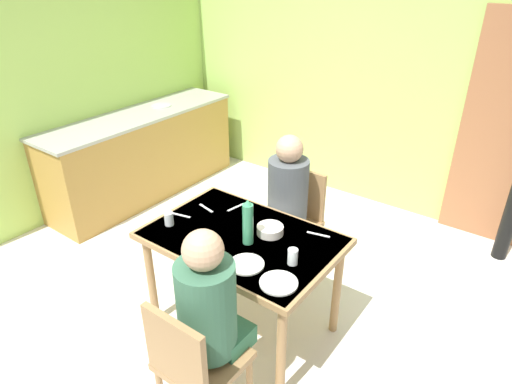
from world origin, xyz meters
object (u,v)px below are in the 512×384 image
at_px(person_far_diner, 287,192).
at_px(water_bottle_green_near, 248,223).
at_px(chair_near_diner, 193,363).
at_px(kitchen_counter, 143,154).
at_px(dining_table, 242,247).
at_px(person_near_diner, 209,305).
at_px(serving_bowl_center, 270,230).
at_px(chair_far_diner, 295,217).

relative_size(person_far_diner, water_bottle_green_near, 2.55).
bearing_deg(chair_near_diner, kitchen_counter, 144.11).
xyz_separation_m(dining_table, chair_near_diner, (0.28, -0.76, -0.17)).
bearing_deg(chair_near_diner, person_near_diner, 90.00).
distance_m(water_bottle_green_near, serving_bowl_center, 0.21).
xyz_separation_m(person_near_diner, water_bottle_green_near, (-0.20, 0.59, 0.11)).
bearing_deg(dining_table, water_bottle_green_near, -25.31).
relative_size(dining_table, chair_far_diner, 1.39).
xyz_separation_m(dining_table, serving_bowl_center, (0.13, 0.13, 0.11)).
bearing_deg(person_far_diner, chair_near_diner, 103.91).
xyz_separation_m(chair_far_diner, serving_bowl_center, (0.19, -0.63, 0.28)).
distance_m(dining_table, person_near_diner, 0.69).
height_order(person_near_diner, water_bottle_green_near, person_near_diner).
bearing_deg(kitchen_counter, dining_table, -24.68).
xyz_separation_m(kitchen_counter, water_bottle_green_near, (2.19, -1.01, 0.44)).
distance_m(chair_near_diner, person_near_diner, 0.31).
bearing_deg(kitchen_counter, person_near_diner, -33.69).
bearing_deg(water_bottle_green_near, kitchen_counter, 155.30).
relative_size(person_far_diner, serving_bowl_center, 4.53).
bearing_deg(chair_far_diner, serving_bowl_center, 107.09).
relative_size(dining_table, chair_near_diner, 1.39).
distance_m(chair_far_diner, person_near_diner, 1.45).
bearing_deg(dining_table, kitchen_counter, 155.32).
height_order(chair_far_diner, person_far_diner, person_far_diner).
bearing_deg(dining_table, chair_near_diner, -69.95).
distance_m(chair_far_diner, water_bottle_green_near, 0.90).
distance_m(person_near_diner, serving_bowl_center, 0.76).
distance_m(chair_near_diner, chair_far_diner, 1.55).
relative_size(dining_table, person_near_diner, 1.57).
bearing_deg(chair_near_diner, serving_bowl_center, 99.47).
relative_size(chair_near_diner, chair_far_diner, 1.00).
relative_size(chair_far_diner, serving_bowl_center, 5.12).
xyz_separation_m(chair_far_diner, person_near_diner, (0.34, -1.38, 0.28)).
relative_size(kitchen_counter, serving_bowl_center, 12.92).
relative_size(dining_table, serving_bowl_center, 7.10).
relative_size(kitchen_counter, person_far_diner, 2.85).
height_order(person_near_diner, person_far_diner, same).
bearing_deg(water_bottle_green_near, dining_table, 154.69).
height_order(water_bottle_green_near, serving_bowl_center, water_bottle_green_near).
distance_m(chair_near_diner, water_bottle_green_near, 0.85).
distance_m(chair_far_diner, serving_bowl_center, 0.72).
xyz_separation_m(chair_far_diner, person_far_diner, (-0.00, -0.14, 0.28)).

